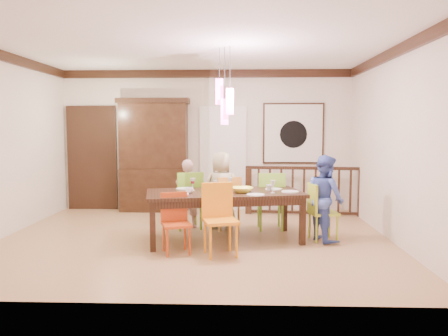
{
  "coord_description": "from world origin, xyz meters",
  "views": [
    {
      "loc": [
        0.69,
        -6.6,
        1.71
      ],
      "look_at": [
        0.45,
        0.22,
        1.09
      ],
      "focal_mm": 35.0,
      "sensor_mm": 36.0,
      "label": 1
    }
  ],
  "objects_px": {
    "china_hutch": "(154,155)",
    "balustrade": "(304,190)",
    "chair_end_right": "(324,208)",
    "person_far_mid": "(221,190)",
    "dining_table": "(225,197)",
    "person_far_left": "(188,193)",
    "person_end_right": "(325,198)",
    "chair_far_left": "(188,196)"
  },
  "relations": [
    {
      "from": "dining_table",
      "to": "person_end_right",
      "type": "xyz_separation_m",
      "value": [
        1.53,
        0.05,
        -0.02
      ]
    },
    {
      "from": "dining_table",
      "to": "person_far_mid",
      "type": "distance_m",
      "value": 0.84
    },
    {
      "from": "balustrade",
      "to": "person_far_mid",
      "type": "bearing_deg",
      "value": -137.98
    },
    {
      "from": "dining_table",
      "to": "chair_far_left",
      "type": "bearing_deg",
      "value": 118.89
    },
    {
      "from": "balustrade",
      "to": "chair_end_right",
      "type": "bearing_deg",
      "value": -84.3
    },
    {
      "from": "chair_end_right",
      "to": "person_far_mid",
      "type": "bearing_deg",
      "value": 54.4
    },
    {
      "from": "balustrade",
      "to": "person_far_left",
      "type": "distance_m",
      "value": 2.44
    },
    {
      "from": "dining_table",
      "to": "person_far_mid",
      "type": "relative_size",
      "value": 1.89
    },
    {
      "from": "dining_table",
      "to": "person_end_right",
      "type": "height_order",
      "value": "person_end_right"
    },
    {
      "from": "person_end_right",
      "to": "person_far_mid",
      "type": "bearing_deg",
      "value": 42.57
    },
    {
      "from": "chair_far_left",
      "to": "person_end_right",
      "type": "distance_m",
      "value": 2.3
    },
    {
      "from": "dining_table",
      "to": "balustrade",
      "type": "xyz_separation_m",
      "value": [
        1.49,
        2.01,
        -0.17
      ]
    },
    {
      "from": "chair_end_right",
      "to": "person_end_right",
      "type": "height_order",
      "value": "person_end_right"
    },
    {
      "from": "dining_table",
      "to": "chair_end_right",
      "type": "height_order",
      "value": "chair_end_right"
    },
    {
      "from": "china_hutch",
      "to": "person_far_mid",
      "type": "distance_m",
      "value": 2.16
    },
    {
      "from": "china_hutch",
      "to": "dining_table",
      "type": "bearing_deg",
      "value": -56.89
    },
    {
      "from": "chair_far_left",
      "to": "person_far_left",
      "type": "height_order",
      "value": "person_far_left"
    },
    {
      "from": "balustrade",
      "to": "person_far_left",
      "type": "bearing_deg",
      "value": -146.98
    },
    {
      "from": "chair_end_right",
      "to": "person_end_right",
      "type": "bearing_deg",
      "value": -112.85
    },
    {
      "from": "person_far_left",
      "to": "china_hutch",
      "type": "bearing_deg",
      "value": -51.41
    },
    {
      "from": "dining_table",
      "to": "person_far_mid",
      "type": "xyz_separation_m",
      "value": [
        -0.08,
        0.84,
        -0.02
      ]
    },
    {
      "from": "china_hutch",
      "to": "balustrade",
      "type": "xyz_separation_m",
      "value": [
        3.03,
        -0.35,
        -0.66
      ]
    },
    {
      "from": "dining_table",
      "to": "person_end_right",
      "type": "distance_m",
      "value": 1.53
    },
    {
      "from": "person_far_mid",
      "to": "dining_table",
      "type": "bearing_deg",
      "value": 89.48
    },
    {
      "from": "balustrade",
      "to": "person_far_left",
      "type": "relative_size",
      "value": 1.96
    },
    {
      "from": "china_hutch",
      "to": "person_end_right",
      "type": "relative_size",
      "value": 1.77
    },
    {
      "from": "person_far_left",
      "to": "person_far_mid",
      "type": "xyz_separation_m",
      "value": [
        0.58,
        -0.04,
        0.07
      ]
    },
    {
      "from": "china_hutch",
      "to": "chair_far_left",
      "type": "bearing_deg",
      "value": -60.78
    },
    {
      "from": "chair_end_right",
      "to": "person_far_mid",
      "type": "xyz_separation_m",
      "value": [
        -1.59,
        0.78,
        0.16
      ]
    },
    {
      "from": "balustrade",
      "to": "dining_table",
      "type": "bearing_deg",
      "value": -121.24
    },
    {
      "from": "person_end_right",
      "to": "chair_far_left",
      "type": "bearing_deg",
      "value": 50.13
    },
    {
      "from": "chair_far_left",
      "to": "chair_end_right",
      "type": "height_order",
      "value": "chair_far_left"
    },
    {
      "from": "chair_end_right",
      "to": "china_hutch",
      "type": "height_order",
      "value": "china_hutch"
    },
    {
      "from": "chair_far_left",
      "to": "person_far_mid",
      "type": "distance_m",
      "value": 0.58
    },
    {
      "from": "chair_end_right",
      "to": "person_far_left",
      "type": "distance_m",
      "value": 2.32
    },
    {
      "from": "balustrade",
      "to": "person_end_right",
      "type": "distance_m",
      "value": 1.97
    },
    {
      "from": "person_far_left",
      "to": "person_far_mid",
      "type": "height_order",
      "value": "person_far_mid"
    },
    {
      "from": "dining_table",
      "to": "chair_far_left",
      "type": "height_order",
      "value": "chair_far_left"
    },
    {
      "from": "person_far_left",
      "to": "person_end_right",
      "type": "relative_size",
      "value": 0.9
    },
    {
      "from": "china_hutch",
      "to": "balustrade",
      "type": "distance_m",
      "value": 3.12
    },
    {
      "from": "dining_table",
      "to": "balustrade",
      "type": "height_order",
      "value": "balustrade"
    },
    {
      "from": "dining_table",
      "to": "person_far_left",
      "type": "distance_m",
      "value": 1.11
    }
  ]
}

